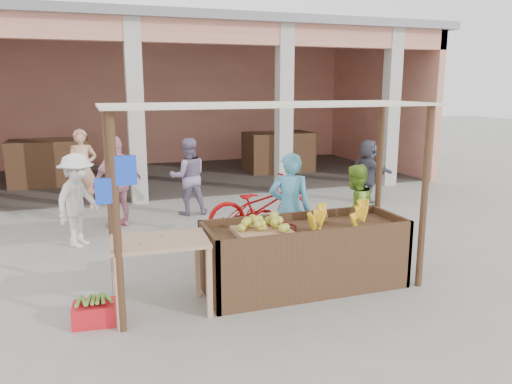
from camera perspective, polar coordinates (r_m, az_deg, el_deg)
name	(u,v)px	position (r m, az deg, el deg)	size (l,w,h in m)	color
ground	(268,292)	(6.53, 1.43, -11.33)	(60.00, 60.00, 0.00)	gray
market_building	(160,82)	(14.69, -10.88, 12.28)	(14.40, 6.40, 4.20)	tan
fruit_stall	(305,258)	(6.56, 5.58, -7.51)	(2.60, 0.95, 0.80)	#503220
stall_awning	(266,137)	(6.07, 1.20, 6.25)	(4.09, 1.35, 2.39)	#503220
banana_heap	(339,218)	(6.63, 9.46, -2.94)	(1.03, 0.56, 0.19)	yellow
melon_tray	(262,227)	(6.14, 0.72, -4.06)	(0.67, 0.58, 0.19)	#AB7B58
berry_heap	(280,224)	(6.32, 2.80, -3.72)	(0.46, 0.38, 0.15)	maroon
side_table	(160,252)	(5.82, -10.93, -6.71)	(1.13, 0.79, 0.88)	tan
papaya_pile	(159,232)	(5.75, -11.02, -4.51)	(0.63, 0.36, 0.18)	#44832B
red_crate	(94,314)	(5.96, -17.98, -13.08)	(0.46, 0.33, 0.24)	red
plantain_bundle	(94,301)	(5.90, -18.08, -11.73)	(0.34, 0.24, 0.07)	#5A8A32
produce_sacks	(293,182)	(12.16, 4.25, 1.14)	(0.77, 0.72, 0.58)	maroon
vendor_blue	(290,205)	(7.28, 3.88, -1.51)	(0.66, 0.49, 1.77)	#4DA8CD
vendor_green	(355,209)	(7.72, 11.21, -1.91)	(0.73, 0.42, 1.52)	#8ABC35
motorcycle	(261,205)	(8.74, 0.54, -1.51)	(2.06, 0.71, 1.08)	#960506
shopper_a	(78,197)	(8.57, -19.71, -0.49)	(1.07, 0.53, 1.67)	silver
shopper_b	(118,179)	(9.53, -15.55, 1.46)	(1.07, 0.57, 1.82)	pink
shopper_d	(368,169)	(11.53, 12.67, 2.56)	(1.38, 0.57, 1.49)	#444451
shopper_e	(82,167)	(11.25, -19.23, 2.67)	(0.66, 0.50, 1.77)	tan
shopper_f	(188,173)	(10.21, -7.76, 2.17)	(0.83, 0.48, 1.71)	gray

